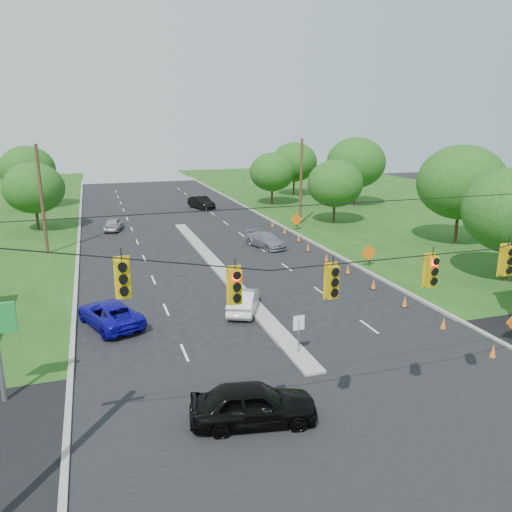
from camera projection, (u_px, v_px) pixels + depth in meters
name	position (u px, v px, depth m)	size (l,w,h in m)	color
ground	(363.00, 428.00, 17.92)	(160.00, 160.00, 0.00)	black
cross_street	(363.00, 428.00, 17.92)	(160.00, 14.00, 0.02)	black
curb_left	(78.00, 252.00, 42.37)	(0.25, 110.00, 0.16)	gray
curb_right	(298.00, 235.00, 48.48)	(0.25, 110.00, 0.16)	gray
median	(219.00, 270.00, 37.18)	(1.00, 34.00, 0.18)	gray
median_sign	(299.00, 328.00, 23.04)	(0.55, 0.06, 2.05)	gray
signal_span	(387.00, 309.00, 15.70)	(25.60, 0.32, 9.00)	#422D1C
utility_pole_far_left	(42.00, 200.00, 40.48)	(0.28, 0.28, 9.00)	#422D1C
utility_pole_far_right	(301.00, 182.00, 52.62)	(0.28, 0.28, 9.00)	#422D1C
cone_0	(493.00, 351.00, 23.17)	(0.32, 0.32, 0.70)	orange
cone_1	(444.00, 323.00, 26.38)	(0.32, 0.32, 0.70)	orange
cone_2	(405.00, 301.00, 29.59)	(0.32, 0.32, 0.70)	orange
cone_3	(374.00, 284.00, 32.80)	(0.32, 0.32, 0.70)	orange
cone_4	(348.00, 269.00, 36.00)	(0.32, 0.32, 0.70)	orange
cone_5	(326.00, 257.00, 39.21)	(0.32, 0.32, 0.70)	orange
cone_6	(308.00, 247.00, 42.42)	(0.32, 0.32, 0.70)	orange
cone_7	(299.00, 238.00, 45.81)	(0.32, 0.32, 0.70)	orange
cone_8	(285.00, 230.00, 49.02)	(0.32, 0.32, 0.70)	orange
cone_9	(273.00, 224.00, 52.23)	(0.32, 0.32, 0.70)	orange
work_sign_1	(369.00, 254.00, 37.41)	(1.27, 0.58, 1.37)	black
work_sign_2	(296.00, 220.00, 50.25)	(1.27, 0.58, 1.37)	black
tree_5	(34.00, 188.00, 49.23)	(5.88, 5.88, 6.86)	black
tree_6	(27.00, 169.00, 62.22)	(6.72, 6.72, 7.84)	black
tree_8	(461.00, 182.00, 43.30)	(7.56, 7.56, 8.82)	black
tree_9	(335.00, 184.00, 52.81)	(5.88, 5.88, 6.86)	black
tree_10	(356.00, 163.00, 64.08)	(7.56, 7.56, 8.82)	black
tree_11	(294.00, 162.00, 73.11)	(6.72, 6.72, 7.84)	black
tree_12	(272.00, 172.00, 65.04)	(5.88, 5.88, 6.86)	black
black_sedan	(253.00, 404.00, 18.05)	(1.86, 4.62, 1.57)	black
white_sedan	(243.00, 300.00, 28.84)	(1.41, 4.05, 1.34)	white
blue_pickup	(110.00, 314.00, 26.81)	(2.23, 4.84, 1.34)	#10099C
silver_car_far	(266.00, 240.00, 43.71)	(1.82, 4.48, 1.30)	gray
silver_car_oncoming	(114.00, 224.00, 50.46)	(1.50, 3.74, 1.27)	#989898
dark_car_receding	(201.00, 202.00, 63.17)	(1.66, 4.75, 1.57)	black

